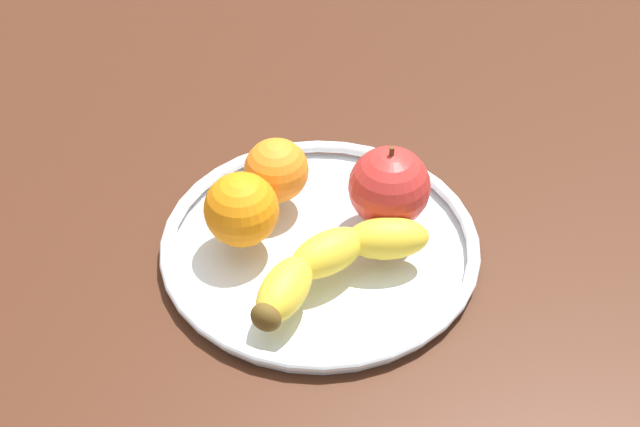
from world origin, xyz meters
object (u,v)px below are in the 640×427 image
orange_front_left (241,209)px  apple (389,187)px  fruit_bowl (320,245)px  orange_center (280,168)px  banana (331,262)px

orange_front_left → apple: bearing=156.3°
fruit_bowl → orange_front_left: bearing=-35.8°
fruit_bowl → orange_front_left: 8.13cm
fruit_bowl → orange_center: size_ratio=4.78×
banana → orange_front_left: orange_front_left is taller
fruit_bowl → apple: apple is taller
orange_center → orange_front_left: 6.81cm
banana → orange_center: (-2.42, -11.68, 1.16)cm
orange_center → orange_front_left: (6.07, 3.07, 0.31)cm
apple → orange_center: size_ratio=1.36×
banana → apple: (-8.64, -3.22, 1.86)cm
fruit_bowl → orange_front_left: orange_front_left is taller
banana → orange_center: orange_center is taller
apple → banana: bearing=20.4°
fruit_bowl → banana: banana is taller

